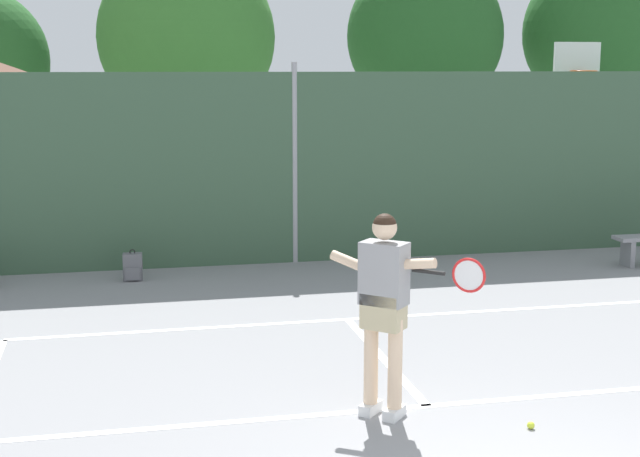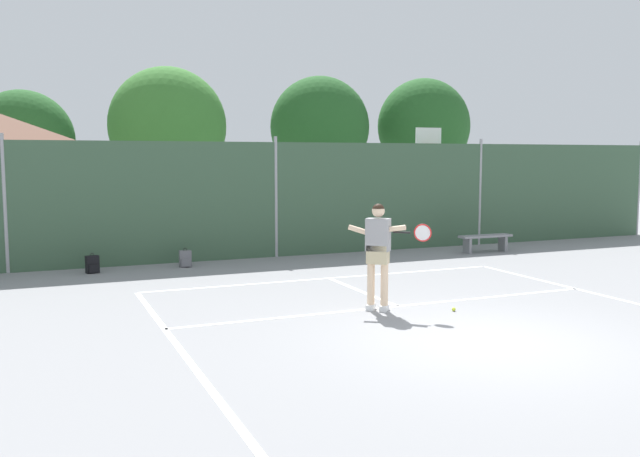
% 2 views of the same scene
% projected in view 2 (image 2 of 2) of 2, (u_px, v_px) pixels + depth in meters
% --- Properties ---
extents(ground_plane, '(120.00, 120.00, 0.00)m').
position_uv_depth(ground_plane, '(482.00, 341.00, 9.73)').
color(ground_plane, gray).
extents(court_markings, '(8.30, 11.10, 0.01)m').
position_uv_depth(court_markings, '(456.00, 330.00, 10.32)').
color(court_markings, white).
rests_on(court_markings, ground).
extents(chainlink_fence, '(26.09, 0.09, 3.18)m').
position_uv_depth(chainlink_fence, '(276.00, 200.00, 17.81)').
color(chainlink_fence, '#38563D').
rests_on(chainlink_fence, ground).
extents(basketball_hoop, '(0.90, 0.67, 3.55)m').
position_uv_depth(basketball_hoop, '(427.00, 168.00, 21.14)').
color(basketball_hoop, '#9E9EA3').
rests_on(basketball_hoop, ground).
extents(treeline_backdrop, '(26.79, 4.18, 6.26)m').
position_uv_depth(treeline_backdrop, '(195.00, 129.00, 27.22)').
color(treeline_backdrop, brown).
rests_on(treeline_backdrop, ground).
extents(tennis_player, '(1.16, 0.94, 1.85)m').
position_uv_depth(tennis_player, '(379.00, 247.00, 11.57)').
color(tennis_player, silver).
rests_on(tennis_player, ground).
extents(tennis_ball, '(0.07, 0.07, 0.07)m').
position_uv_depth(tennis_ball, '(454.00, 309.00, 11.62)').
color(tennis_ball, '#CCE033').
rests_on(tennis_ball, ground).
extents(backpack_black, '(0.32, 0.29, 0.46)m').
position_uv_depth(backpack_black, '(93.00, 265.00, 15.41)').
color(backpack_black, black).
rests_on(backpack_black, ground).
extents(backpack_grey, '(0.29, 0.25, 0.46)m').
position_uv_depth(backpack_grey, '(185.00, 259.00, 16.26)').
color(backpack_grey, slate).
rests_on(backpack_grey, ground).
extents(courtside_bench, '(1.60, 0.36, 0.48)m').
position_uv_depth(courtside_bench, '(485.00, 239.00, 18.79)').
color(courtside_bench, gray).
rests_on(courtside_bench, ground).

